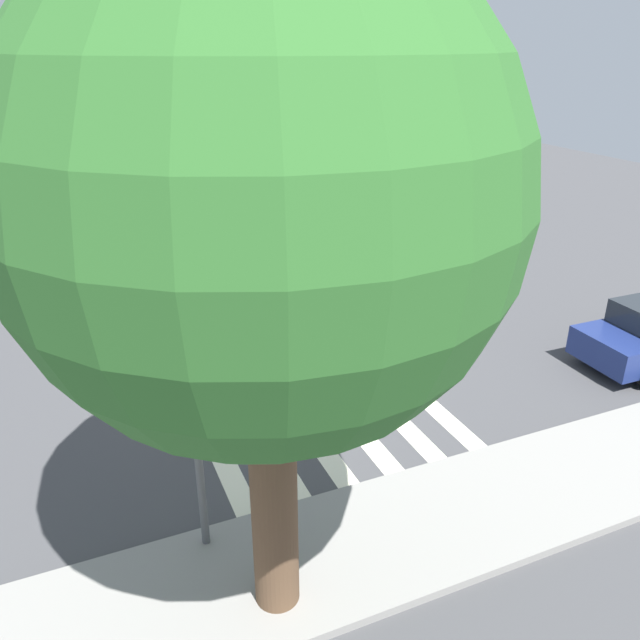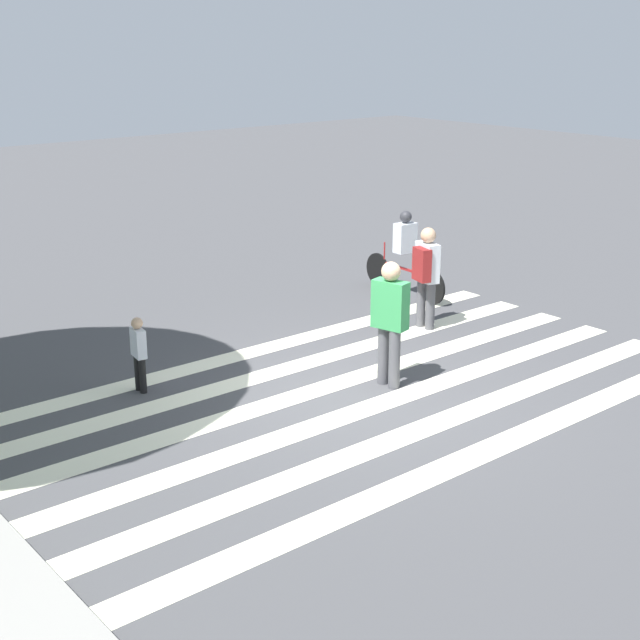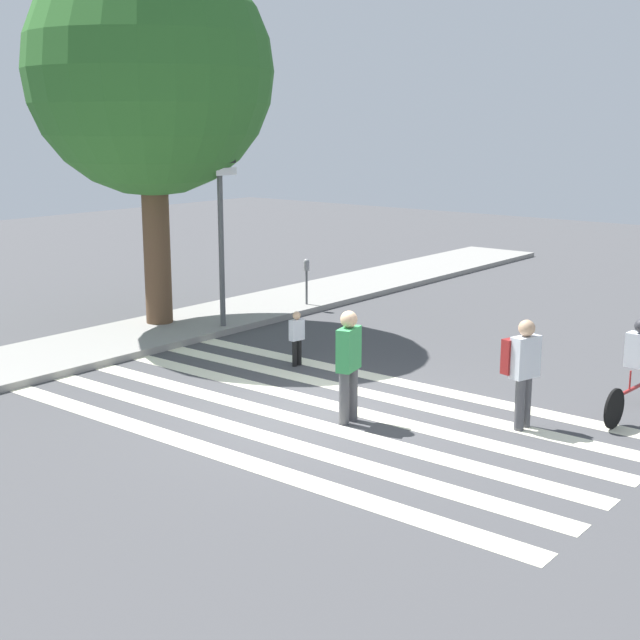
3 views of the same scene
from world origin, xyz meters
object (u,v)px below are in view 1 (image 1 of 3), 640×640
Objects in this scene: traffic_light at (186,350)px; pedestrian_child_with_backpack at (272,313)px; pedestrian_adult_tall_backpack at (193,292)px; cyclist_near_curb at (123,291)px; street_tree at (262,198)px; pedestrian_adult_yellow_jacket at (222,400)px.

pedestrian_child_with_backpack is (-3.13, -5.78, -2.33)m from traffic_light.
traffic_light is 8.48m from pedestrian_adult_tall_backpack.
traffic_light reaches higher than cyclist_near_curb.
traffic_light is 2.80× the size of pedestrian_adult_tall_backpack.
traffic_light is 6.97m from pedestrian_child_with_backpack.
street_tree is at bearing 113.41° from traffic_light.
pedestrian_adult_yellow_jacket is (-1.12, -3.00, -2.74)m from traffic_light.
traffic_light reaches higher than pedestrian_adult_yellow_jacket.
traffic_light is at bearing -66.59° from street_tree.
traffic_light is at bearing 93.59° from cyclist_near_curb.
pedestrian_adult_yellow_jacket is at bearing 40.39° from pedestrian_child_with_backpack.
pedestrian_child_with_backpack is 1.67× the size of pedestrian_adult_yellow_jacket.
traffic_light is 4.47× the size of pedestrian_adult_yellow_jacket.
street_tree reaches higher than cyclist_near_curb.
pedestrian_child_with_backpack is 3.45m from pedestrian_adult_yellow_jacket.
traffic_light is 2.17× the size of cyclist_near_curb.
cyclist_near_curb reaches higher than pedestrian_adult_yellow_jacket.
traffic_light is 2.68× the size of pedestrian_child_with_backpack.
pedestrian_child_with_backpack is at bearing 136.35° from cyclist_near_curb.
traffic_light is at bearing -85.90° from pedestrian_adult_tall_backpack.
pedestrian_adult_tall_backpack reaches higher than cyclist_near_curb.
pedestrian_child_with_backpack is 0.81× the size of cyclist_near_curb.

